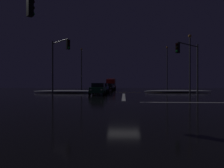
{
  "coord_description": "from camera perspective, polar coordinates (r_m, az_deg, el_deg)",
  "views": [
    {
      "loc": [
        0.02,
        -16.89,
        1.43
      ],
      "look_at": [
        -1.58,
        11.86,
        1.44
      ],
      "focal_mm": 34.22,
      "sensor_mm": 36.0,
      "label": 1
    }
  ],
  "objects": [
    {
      "name": "traffic_signal_nw",
      "position": [
        25.83,
        -14.08,
        6.94
      ],
      "size": [
        2.91,
        2.91,
        6.67
      ],
      "color": "#4C4C51",
      "rests_on": "ground"
    },
    {
      "name": "box_truck",
      "position": [
        64.55,
        -0.2,
        0.22
      ],
      "size": [
        2.68,
        8.28,
        3.08
      ],
      "color": "red",
      "rests_on": "ground"
    },
    {
      "name": "traffic_signal_ne",
      "position": [
        25.46,
        20.01,
        6.3
      ],
      "size": [
        3.37,
        3.37,
        6.11
      ],
      "color": "#4C4C51",
      "rests_on": "ground"
    },
    {
      "name": "centre_line_ns",
      "position": [
        36.78,
        3.16,
        -2.25
      ],
      "size": [
        22.0,
        0.15,
        0.01
      ],
      "color": "yellow",
      "rests_on": "ground"
    },
    {
      "name": "stop_line_north",
      "position": [
        25.19,
        3.15,
        -3.27
      ],
      "size": [
        0.35,
        14.16,
        0.01
      ],
      "color": "white",
      "rests_on": "ground"
    },
    {
      "name": "sedan_black",
      "position": [
        45.55,
        -0.99,
        -0.81
      ],
      "size": [
        2.02,
        4.33,
        1.57
      ],
      "color": "black",
      "rests_on": "ground"
    },
    {
      "name": "sedan_red",
      "position": [
        57.44,
        -0.03,
        -0.65
      ],
      "size": [
        2.02,
        4.33,
        1.57
      ],
      "color": "maroon",
      "rests_on": "ground"
    },
    {
      "name": "streetlamp_left_far",
      "position": [
        47.85,
        -8.15,
        4.72
      ],
      "size": [
        0.44,
        0.44,
        9.38
      ],
      "color": "#424247",
      "rests_on": "ground"
    },
    {
      "name": "sedan_blue",
      "position": [
        34.09,
        -2.65,
        -1.08
      ],
      "size": [
        2.02,
        4.33,
        1.57
      ],
      "color": "navy",
      "rests_on": "ground"
    },
    {
      "name": "streetlamp_right_near",
      "position": [
        32.33,
        20.1,
        6.17
      ],
      "size": [
        0.44,
        0.44,
        8.47
      ],
      "color": "#424247",
      "rests_on": "ground"
    },
    {
      "name": "ground",
      "position": [
        16.95,
        3.12,
        -5.04
      ],
      "size": [
        120.0,
        120.0,
        0.1
      ],
      "primitive_type": "cube",
      "color": "black"
    },
    {
      "name": "sedan_green",
      "position": [
        28.32,
        -3.7,
        -1.3
      ],
      "size": [
        2.02,
        4.33,
        1.57
      ],
      "color": "#14512D",
      "rests_on": "ground"
    },
    {
      "name": "sedan_gray",
      "position": [
        39.55,
        -2.39,
        -0.94
      ],
      "size": [
        2.02,
        4.33,
        1.57
      ],
      "color": "slate",
      "rests_on": "ground"
    },
    {
      "name": "streetlamp_right_far",
      "position": [
        47.85,
        14.5,
        4.85
      ],
      "size": [
        0.44,
        0.44,
        9.59
      ],
      "color": "#424247",
      "rests_on": "ground"
    },
    {
      "name": "sedan_silver",
      "position": [
        51.77,
        -0.42,
        -0.72
      ],
      "size": [
        2.02,
        4.33,
        1.57
      ],
      "color": "#B7B7BC",
      "rests_on": "ground"
    },
    {
      "name": "snow_bank_left_curb",
      "position": [
        35.18,
        -11.78,
        -1.99
      ],
      "size": [
        11.25,
        1.5,
        0.45
      ],
      "color": "white",
      "rests_on": "ground"
    },
    {
      "name": "snow_bank_right_curb",
      "position": [
        37.4,
        17.2,
        -1.88
      ],
      "size": [
        11.25,
        1.5,
        0.43
      ],
      "color": "white",
      "rests_on": "ground"
    }
  ]
}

